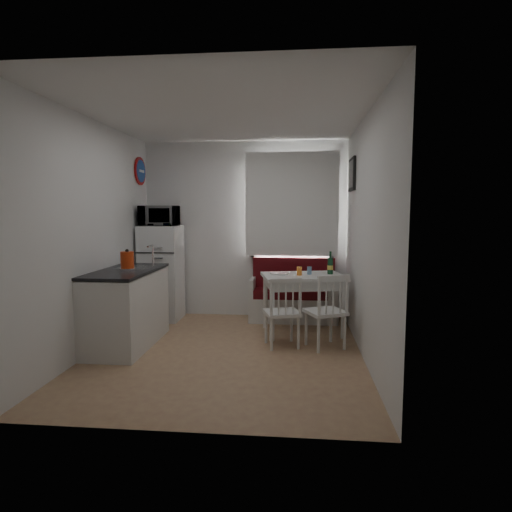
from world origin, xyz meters
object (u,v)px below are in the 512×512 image
at_px(kitchen_counter, 127,307).
at_px(chair_left, 282,305).
at_px(fridge, 162,273).
at_px(dining_table, 303,281).
at_px(kettle, 127,260).
at_px(wine_bottle, 330,263).
at_px(microwave, 159,216).
at_px(chair_right, 326,303).
at_px(bench, 293,300).

distance_m(kitchen_counter, chair_left, 1.81).
bearing_deg(fridge, dining_table, -14.74).
relative_size(kettle, wine_bottle, 0.81).
bearing_deg(kettle, microwave, 91.36).
bearing_deg(chair_left, fridge, 129.76).
distance_m(kitchen_counter, wine_bottle, 2.58).
relative_size(fridge, kettle, 5.74).
height_order(chair_left, chair_right, chair_right).
distance_m(chair_left, microwave, 2.35).
xyz_separation_m(fridge, microwave, (0.00, -0.05, 0.83)).
relative_size(kitchen_counter, microwave, 2.56).
bearing_deg(wine_bottle, bench, 131.18).
bearing_deg(bench, kettle, -142.86).
height_order(bench, microwave, microwave).
bearing_deg(chair_right, fridge, 127.43).
bearing_deg(chair_right, bench, 81.15).
relative_size(chair_right, kettle, 2.25).
bearing_deg(microwave, wine_bottle, -9.20).
bearing_deg(chair_left, dining_table, 52.52).
xyz_separation_m(kitchen_counter, wine_bottle, (2.41, 0.81, 0.46)).
distance_m(kitchen_counter, microwave, 1.60).
height_order(kitchen_counter, wine_bottle, kitchen_counter).
bearing_deg(chair_right, microwave, 128.43).
relative_size(bench, chair_left, 2.62).
bearing_deg(chair_left, kitchen_counter, 165.03).
distance_m(bench, kettle, 2.47).
relative_size(kitchen_counter, fridge, 0.96).
distance_m(dining_table, kettle, 2.19).
relative_size(chair_left, wine_bottle, 1.61).
xyz_separation_m(fridge, kettle, (0.03, -1.32, 0.33)).
height_order(dining_table, chair_left, chair_left).
bearing_deg(bench, wine_bottle, -48.82).
relative_size(dining_table, chair_left, 2.39).
height_order(fridge, microwave, microwave).
relative_size(dining_table, chair_right, 2.13).
height_order(chair_left, wine_bottle, wine_bottle).
xyz_separation_m(kitchen_counter, chair_left, (1.81, 0.05, 0.06)).
distance_m(bench, chair_left, 1.33).
bearing_deg(chair_left, wine_bottle, 34.94).
bearing_deg(bench, chair_right, -73.86).
bearing_deg(wine_bottle, microwave, 170.80).
bearing_deg(dining_table, chair_right, -81.32).
relative_size(kitchen_counter, bench, 1.05).
xyz_separation_m(kitchen_counter, kettle, (0.05, -0.07, 0.56)).
bearing_deg(wine_bottle, fridge, 169.64).
height_order(chair_left, fridge, fridge).
relative_size(chair_right, wine_bottle, 1.82).
relative_size(bench, microwave, 2.43).
distance_m(dining_table, microwave, 2.26).
xyz_separation_m(bench, wine_bottle, (0.48, -0.55, 0.62)).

